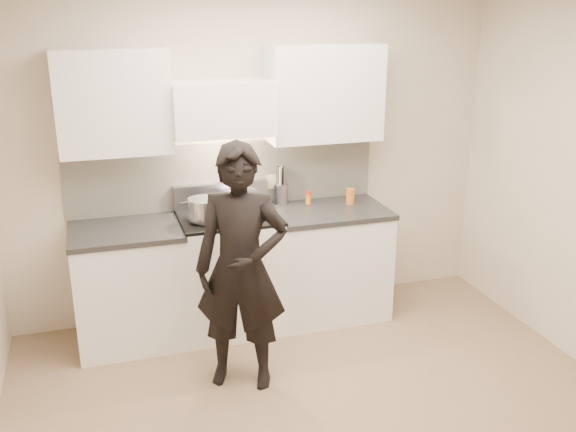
{
  "coord_description": "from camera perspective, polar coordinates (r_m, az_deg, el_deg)",
  "views": [
    {
      "loc": [
        -1.25,
        -3.18,
        2.5
      ],
      "look_at": [
        0.06,
        1.05,
        1.02
      ],
      "focal_mm": 40.0,
      "sensor_mm": 36.0,
      "label": 1
    }
  ],
  "objects": [
    {
      "name": "person",
      "position": [
        4.24,
        -4.18,
        -4.69
      ],
      "size": [
        0.72,
        0.61,
        1.68
      ],
      "primitive_type": "imported",
      "rotation": [
        0.0,
        0.0,
        -0.4
      ],
      "color": "black",
      "rests_on": "ground"
    },
    {
      "name": "oil_glass",
      "position": [
        5.31,
        5.55,
        1.75
      ],
      "size": [
        0.07,
        0.07,
        0.13
      ],
      "color": "#C66B23",
      "rests_on": "counter_right"
    },
    {
      "name": "counter_left",
      "position": [
        5.04,
        -13.88,
        -5.99
      ],
      "size": [
        0.82,
        0.67,
        0.92
      ],
      "color": "white",
      "rests_on": "ground"
    },
    {
      "name": "ground_plane",
      "position": [
        4.24,
        3.56,
        -17.76
      ],
      "size": [
        4.0,
        4.0,
        0.0
      ],
      "primitive_type": "plane",
      "color": "#876C50"
    },
    {
      "name": "stove",
      "position": [
        5.12,
        -5.15,
        -4.92
      ],
      "size": [
        0.76,
        0.65,
        0.96
      ],
      "color": "white",
      "rests_on": "ground"
    },
    {
      "name": "stock_pot",
      "position": [
        4.81,
        -7.44,
        0.61
      ],
      "size": [
        0.35,
        0.25,
        0.16
      ],
      "color": "#B0ADC6",
      "rests_on": "stove"
    },
    {
      "name": "room_shell",
      "position": [
        3.86,
        1.28,
        4.9
      ],
      "size": [
        4.04,
        3.54,
        2.7
      ],
      "color": "beige",
      "rests_on": "ground"
    },
    {
      "name": "counter_right",
      "position": [
        5.35,
        3.6,
        -4.02
      ],
      "size": [
        0.92,
        0.67,
        0.92
      ],
      "color": "white",
      "rests_on": "ground"
    },
    {
      "name": "spice_jar",
      "position": [
        5.29,
        1.82,
        1.66
      ],
      "size": [
        0.05,
        0.05,
        0.11
      ],
      "color": "orange",
      "rests_on": "counter_right"
    },
    {
      "name": "utensil_crock",
      "position": [
        5.28,
        -0.63,
        2.12
      ],
      "size": [
        0.12,
        0.12,
        0.31
      ],
      "color": "#9998A1",
      "rests_on": "counter_right"
    },
    {
      "name": "wok",
      "position": [
        5.04,
        -4.36,
        1.64
      ],
      "size": [
        0.32,
        0.4,
        0.26
      ],
      "color": "#B0ADC6",
      "rests_on": "stove"
    }
  ]
}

